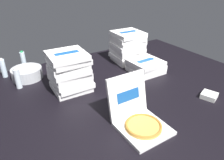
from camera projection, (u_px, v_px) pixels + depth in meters
ground_plane at (121, 96)px, 2.05m from camera, size 3.20×2.40×0.02m
open_pizza_box at (138, 117)px, 1.62m from camera, size 0.35×0.44×0.38m
pizza_stack_center_far at (69, 72)px, 2.06m from camera, size 0.39×0.40×0.40m
pizza_stack_left_mid at (146, 66)px, 2.48m from camera, size 0.38×0.37×0.15m
pizza_stack_right_near at (128, 47)px, 2.72m from camera, size 0.41×0.40×0.40m
ice_bucket at (27, 73)px, 2.34m from camera, size 0.33×0.33×0.12m
water_bottle_0 at (23, 60)px, 2.56m from camera, size 0.06×0.06×0.23m
water_bottle_1 at (18, 79)px, 2.13m from camera, size 0.06×0.06×0.23m
water_bottle_2 at (3, 68)px, 2.35m from camera, size 0.06×0.06×0.23m
napkin_pile at (209, 96)px, 2.00m from camera, size 0.17×0.17×0.05m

